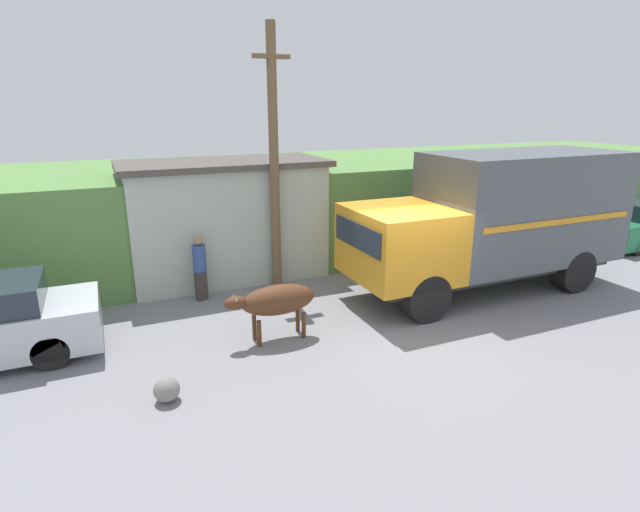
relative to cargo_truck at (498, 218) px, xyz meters
The scene contains 8 objects.
ground_plane 3.78m from the cargo_truck, 160.88° to the right, with size 60.00×60.00×0.00m, color gray.
hillside_embankment 6.70m from the cargo_truck, 117.47° to the left, with size 32.00×6.38×2.88m.
building_backdrop 7.23m from the cargo_truck, 147.74° to the left, with size 5.47×2.70×3.25m.
cargo_truck is the anchor object (origin of this frame).
brown_cow 6.29m from the cargo_truck, behind, with size 1.90×0.62×1.18m.
pedestrian_on_hill 7.61m from the cargo_truck, 162.34° to the left, with size 0.36×0.36×1.63m.
utility_pole 5.88m from the cargo_truck, 154.64° to the left, with size 0.90×0.24×6.55m.
roadside_rock 8.96m from the cargo_truck, 167.10° to the right, with size 0.43×0.43×0.43m.
Camera 1 is at (-6.07, -8.48, 4.72)m, focal length 28.00 mm.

